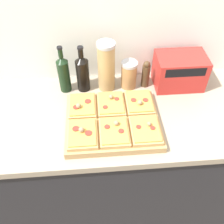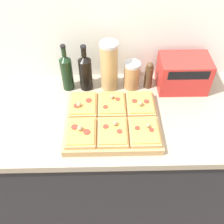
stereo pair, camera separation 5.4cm
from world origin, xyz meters
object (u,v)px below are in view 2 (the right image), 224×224
at_px(olive_oil_bottle, 67,72).
at_px(pepper_mill, 149,75).
at_px(cutting_board, 112,121).
at_px(grain_jar_short, 132,75).
at_px(grain_jar_tall, 109,66).
at_px(wine_bottle, 85,72).
at_px(toaster_oven, 183,73).

bearing_deg(olive_oil_bottle, pepper_mill, 0.00).
height_order(cutting_board, olive_oil_bottle, olive_oil_bottle).
xyz_separation_m(grain_jar_short, pepper_mill, (0.10, 0.00, -0.00)).
distance_m(olive_oil_bottle, grain_jar_tall, 0.24).
distance_m(cutting_board, wine_bottle, 0.34).
bearing_deg(cutting_board, wine_bottle, 116.14).
bearing_deg(grain_jar_short, cutting_board, -112.02).
relative_size(wine_bottle, grain_jar_short, 1.66).
height_order(cutting_board, grain_jar_tall, grain_jar_tall).
xyz_separation_m(olive_oil_bottle, grain_jar_tall, (0.24, -0.00, 0.03)).
bearing_deg(grain_jar_tall, toaster_oven, -0.52).
bearing_deg(toaster_oven, wine_bottle, 179.61).
xyz_separation_m(olive_oil_bottle, wine_bottle, (0.10, -0.00, -0.00)).
relative_size(grain_jar_short, toaster_oven, 0.56).
bearing_deg(cutting_board, toaster_oven, 35.14).
height_order(olive_oil_bottle, toaster_oven, olive_oil_bottle).
relative_size(cutting_board, grain_jar_short, 2.79).
bearing_deg(toaster_oven, grain_jar_tall, 179.48).
height_order(wine_bottle, grain_jar_tall, grain_jar_tall).
xyz_separation_m(wine_bottle, grain_jar_tall, (0.13, 0.00, 0.03)).
bearing_deg(cutting_board, pepper_mill, 53.57).
bearing_deg(pepper_mill, cutting_board, -126.43).
xyz_separation_m(grain_jar_tall, pepper_mill, (0.22, 0.00, -0.07)).
bearing_deg(olive_oil_bottle, cutting_board, -49.69).
bearing_deg(grain_jar_tall, pepper_mill, 0.00).
xyz_separation_m(cutting_board, toaster_oven, (0.41, 0.29, 0.08)).
relative_size(grain_jar_short, pepper_mill, 1.00).
height_order(grain_jar_tall, toaster_oven, grain_jar_tall).
height_order(wine_bottle, grain_jar_short, wine_bottle).
xyz_separation_m(grain_jar_tall, toaster_oven, (0.42, -0.00, -0.05)).
bearing_deg(grain_jar_short, grain_jar_tall, 180.00).
xyz_separation_m(cutting_board, pepper_mill, (0.21, 0.29, 0.06)).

